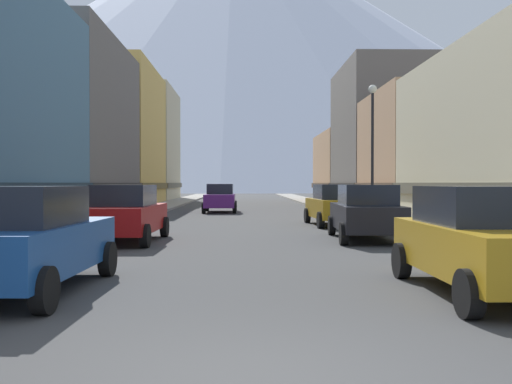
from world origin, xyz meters
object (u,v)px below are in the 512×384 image
(car_right_0, at_px, (484,240))
(streetlamp_right, at_px, (372,133))
(car_right_2, at_px, (335,205))
(potted_plant_0, at_px, (482,223))
(car_right_1, at_px, (366,212))
(car_left_1, at_px, (126,213))
(car_driving_0, at_px, (220,198))
(car_left_0, at_px, (25,239))
(pedestrian_0, at_px, (121,202))

(car_right_0, relative_size, streetlamp_right, 0.75)
(car_right_2, height_order, potted_plant_0, car_right_2)
(car_right_1, bearing_deg, car_right_2, 89.94)
(car_right_0, xyz_separation_m, streetlamp_right, (1.55, 14.83, 3.09))
(car_right_2, bearing_deg, car_left_1, -138.41)
(car_right_1, xyz_separation_m, potted_plant_0, (3.20, -1.30, -0.27))
(car_right_1, bearing_deg, car_right_0, -89.98)
(car_driving_0, bearing_deg, car_left_1, -96.92)
(car_right_1, bearing_deg, car_driving_0, 106.98)
(car_right_1, distance_m, car_driving_0, 18.48)
(car_right_0, bearing_deg, potted_plant_0, 67.19)
(car_right_0, height_order, car_driving_0, same)
(car_left_1, bearing_deg, car_right_0, -47.98)
(car_left_0, bearing_deg, car_right_1, 48.63)
(car_driving_0, bearing_deg, potted_plant_0, -65.62)
(car_left_1, bearing_deg, car_right_2, 41.59)
(car_left_0, distance_m, car_driving_0, 26.40)
(car_right_2, height_order, streetlamp_right, streetlamp_right)
(car_right_0, height_order, car_right_2, same)
(car_left_0, distance_m, car_right_2, 16.73)
(car_left_0, height_order, car_driving_0, same)
(car_left_0, distance_m, car_left_1, 8.15)
(car_left_1, height_order, car_right_1, same)
(car_driving_0, relative_size, streetlamp_right, 0.75)
(car_left_0, xyz_separation_m, car_left_1, (0.00, 8.15, 0.00))
(car_right_0, distance_m, car_right_2, 15.19)
(car_left_0, height_order, potted_plant_0, car_left_0)
(car_left_0, relative_size, car_right_1, 0.99)
(car_left_0, bearing_deg, potted_plant_0, 34.14)
(car_left_1, distance_m, streetlamp_right, 11.58)
(car_left_0, bearing_deg, car_right_0, -2.14)
(car_left_1, height_order, car_right_2, same)
(car_driving_0, relative_size, pedestrian_0, 2.78)
(car_right_0, relative_size, potted_plant_0, 4.71)
(car_driving_0, height_order, potted_plant_0, car_driving_0)
(car_right_1, height_order, potted_plant_0, car_right_1)
(car_right_0, height_order, car_right_1, same)
(car_left_1, bearing_deg, car_right_1, 3.56)
(car_left_1, xyz_separation_m, potted_plant_0, (10.80, -0.83, -0.27))
(car_driving_0, bearing_deg, pedestrian_0, -122.42)
(car_left_0, bearing_deg, pedestrian_0, 97.35)
(car_right_2, bearing_deg, streetlamp_right, -13.02)
(pedestrian_0, xyz_separation_m, streetlamp_right, (11.60, -4.44, 3.11))
(car_left_0, height_order, streetlamp_right, streetlamp_right)
(potted_plant_0, height_order, pedestrian_0, pedestrian_0)
(car_left_0, distance_m, pedestrian_0, 19.14)
(potted_plant_0, bearing_deg, pedestrian_0, 138.66)
(car_left_0, xyz_separation_m, car_right_0, (7.60, -0.28, 0.00))
(car_right_1, relative_size, car_driving_0, 1.02)
(pedestrian_0, bearing_deg, car_right_1, -45.87)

